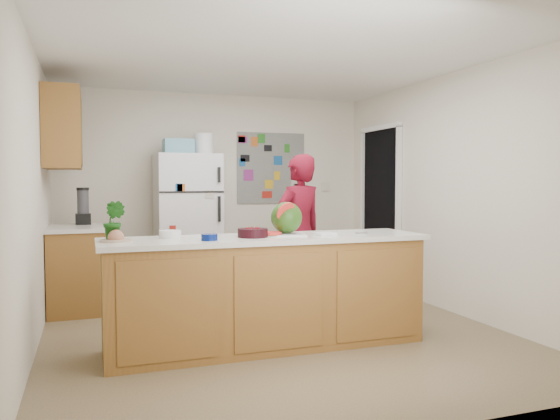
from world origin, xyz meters
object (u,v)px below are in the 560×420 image
object	(u,v)px
watermelon	(286,218)
cherry_bowl	(253,233)
person	(299,233)
refrigerator	(187,224)

from	to	relation	value
watermelon	cherry_bowl	bearing A→B (deg)	-162.34
watermelon	cherry_bowl	distance (m)	0.36
cherry_bowl	watermelon	bearing A→B (deg)	17.66
person	watermelon	world-z (taller)	person
refrigerator	cherry_bowl	distance (m)	2.41
watermelon	cherry_bowl	world-z (taller)	watermelon
person	cherry_bowl	xyz separation A→B (m)	(-0.85, -1.15, 0.13)
refrigerator	watermelon	bearing A→B (deg)	-78.90
person	cherry_bowl	size ratio (longest dim) A/B	6.78
cherry_bowl	refrigerator	bearing A→B (deg)	92.90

